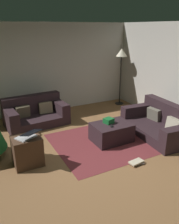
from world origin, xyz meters
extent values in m
plane|color=brown|center=(0.00, 0.00, 0.00)|extent=(6.40, 6.40, 0.00)
cube|color=beige|center=(0.00, 3.14, 1.30)|extent=(6.40, 0.12, 2.60)
cube|color=#2D1E23|center=(-0.26, 2.15, 0.12)|extent=(1.64, 1.01, 0.24)
cube|color=#2D1E23|center=(-0.28, 2.47, 0.49)|extent=(1.59, 0.36, 0.51)
cube|color=#2D1E23|center=(0.41, 2.20, 0.39)|extent=(0.31, 0.91, 0.30)
cube|color=#2D1E23|center=(-0.93, 2.10, 0.39)|extent=(0.31, 0.91, 0.30)
cube|color=#8C7A5B|center=(0.05, 2.30, 0.39)|extent=(0.37, 0.17, 0.31)
cube|color=brown|center=(-0.58, 2.25, 0.39)|extent=(0.38, 0.21, 0.31)
cube|color=#2D1E23|center=(2.15, 0.22, 0.11)|extent=(1.12, 1.86, 0.22)
cube|color=#2D1E23|center=(2.52, 0.19, 0.48)|extent=(0.38, 1.81, 0.51)
cube|color=#2D1E23|center=(2.21, 1.00, 0.37)|extent=(0.99, 0.32, 0.29)
cube|color=#BCB299|center=(2.29, -0.15, 0.37)|extent=(0.16, 0.36, 0.31)
cube|color=#716B5B|center=(2.35, 0.57, 0.37)|extent=(0.19, 0.37, 0.31)
cube|color=#2D1E23|center=(1.00, 0.46, 0.21)|extent=(0.86, 0.63, 0.42)
cube|color=#19662D|center=(0.97, 0.53, 0.47)|extent=(0.23, 0.23, 0.12)
cube|color=black|center=(0.94, 0.36, 0.43)|extent=(0.11, 0.17, 0.02)
cube|color=#4C3323|center=(-0.92, 0.36, 0.28)|extent=(0.52, 0.44, 0.56)
cube|color=silver|center=(-0.92, 0.36, 0.57)|extent=(0.42, 0.38, 0.02)
cube|color=black|center=(-0.85, 0.22, 0.71)|extent=(0.41, 0.38, 0.08)
cube|color=#4C423D|center=(0.93, -0.58, 0.02)|extent=(0.26, 0.21, 0.03)
cube|color=beige|center=(0.91, -0.59, 0.05)|extent=(0.30, 0.19, 0.03)
cylinder|color=black|center=(2.71, 2.62, 0.01)|extent=(0.28, 0.28, 0.02)
cylinder|color=black|center=(2.71, 2.62, 0.79)|extent=(0.04, 0.04, 1.59)
cone|color=beige|center=(2.71, 2.62, 1.71)|extent=(0.36, 0.36, 0.24)
cube|color=maroon|center=(1.00, 0.46, 0.00)|extent=(2.60, 2.00, 0.01)
camera|label=1|loc=(-1.64, -3.54, 2.47)|focal=36.95mm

